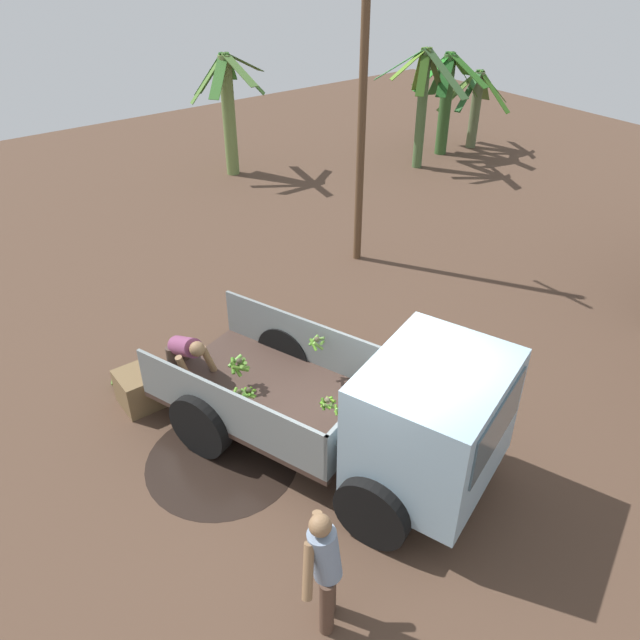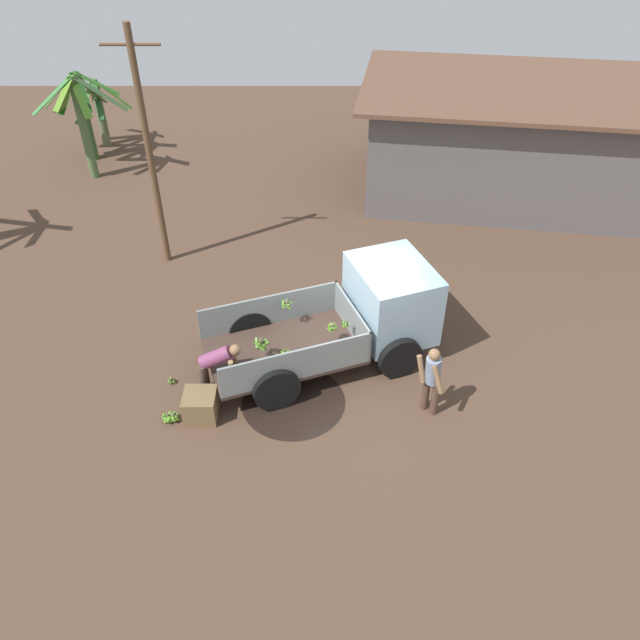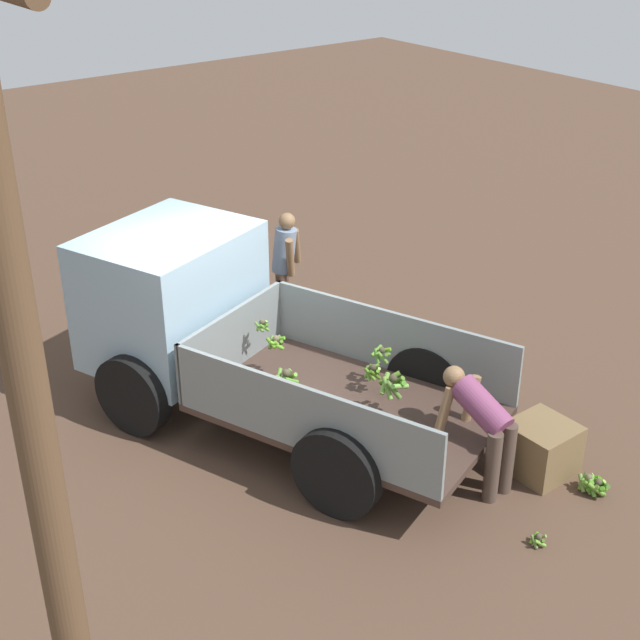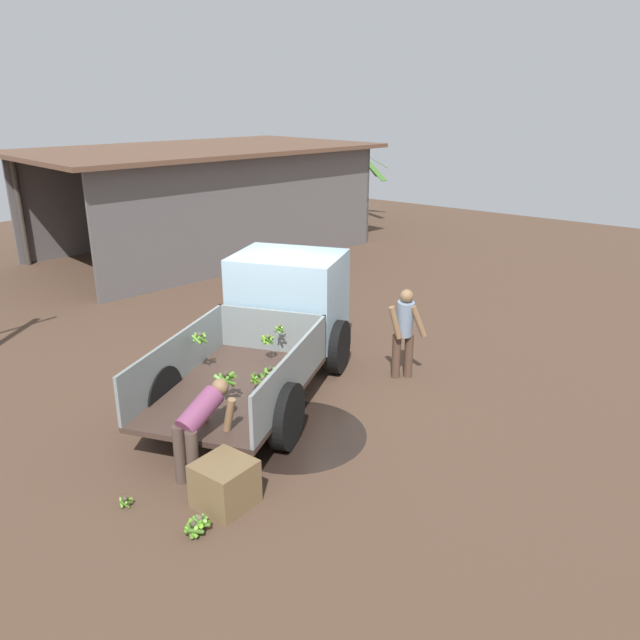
{
  "view_description": "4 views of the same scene",
  "coord_description": "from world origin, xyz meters",
  "views": [
    {
      "loc": [
        4.33,
        -4.0,
        6.27
      ],
      "look_at": [
        -1.4,
        0.25,
        1.57
      ],
      "focal_mm": 35.0,
      "sensor_mm": 36.0,
      "label": 1
    },
    {
      "loc": [
        -0.77,
        -10.23,
        9.0
      ],
      "look_at": [
        -0.77,
        -0.23,
        1.1
      ],
      "focal_mm": 35.0,
      "sensor_mm": 36.0,
      "label": 2
    },
    {
      "loc": [
        -7.73,
        4.62,
        5.69
      ],
      "look_at": [
        -0.64,
        -0.81,
        1.12
      ],
      "focal_mm": 50.0,
      "sensor_mm": 36.0,
      "label": 3
    },
    {
      "loc": [
        -7.41,
        -6.58,
        4.62
      ],
      "look_at": [
        -0.36,
        -1.21,
        1.44
      ],
      "focal_mm": 35.0,
      "sensor_mm": 36.0,
      "label": 4
    }
  ],
  "objects": [
    {
      "name": "person_worker_loading",
      "position": [
        -2.82,
        -1.18,
        0.74
      ],
      "size": [
        0.86,
        0.65,
        1.2
      ],
      "rotation": [
        0.0,
        0.0,
        0.06
      ],
      "color": "#4C3C33",
      "rests_on": "ground"
    },
    {
      "name": "banana_bunch_on_ground_2",
      "position": [
        -3.7,
        -2.0,
        0.11
      ],
      "size": [
        0.25,
        0.25,
        0.2
      ],
      "color": "#453E2C",
      "rests_on": "ground"
    },
    {
      "name": "person_foreground_visitor",
      "position": [
        1.33,
        -1.72,
        0.9
      ],
      "size": [
        0.57,
        0.61,
        1.61
      ],
      "rotation": [
        0.0,
        0.0,
        3.96
      ],
      "color": "#50382B",
      "rests_on": "ground"
    },
    {
      "name": "mud_patch_0",
      "position": [
        -1.3,
        -1.48,
        0.0
      ],
      "size": [
        2.08,
        2.08,
        0.01
      ],
      "primitive_type": "cylinder",
      "color": "black",
      "rests_on": "ground"
    },
    {
      "name": "warehouse_shed",
      "position": [
        6.04,
        7.79,
        2.34
      ],
      "size": [
        11.04,
        7.47,
        3.22
      ],
      "rotation": [
        0.0,
        0.0,
        -0.15
      ],
      "color": "#5D5859",
      "rests_on": "ground"
    },
    {
      "name": "banana_bunch_on_ground_0",
      "position": [
        -3.84,
        -0.94,
        0.07
      ],
      "size": [
        0.17,
        0.17,
        0.14
      ],
      "color": "#49422F",
      "rests_on": "ground"
    },
    {
      "name": "ground",
      "position": [
        0.0,
        0.0,
        0.0
      ],
      "size": [
        36.0,
        36.0,
        0.0
      ],
      "primitive_type": "plane",
      "color": "#50392B"
    },
    {
      "name": "banana_palm_1",
      "position": [
        13.19,
        7.28,
        1.45
      ],
      "size": [
        2.39,
        2.85,
        2.66
      ],
      "color": "#3A5F2C",
      "rests_on": "ground"
    },
    {
      "name": "wooden_crate_0",
      "position": [
        -3.07,
        -1.85,
        0.28
      ],
      "size": [
        0.63,
        0.63,
        0.56
      ],
      "primitive_type": "cube",
      "rotation": [
        0.0,
        0.0,
        1.58
      ],
      "color": "brown",
      "rests_on": "ground"
    },
    {
      "name": "banana_bunch_on_ground_1",
      "position": [
        -3.6,
        -1.98,
        0.11
      ],
      "size": [
        0.24,
        0.24,
        0.2
      ],
      "color": "brown",
      "rests_on": "ground"
    },
    {
      "name": "cargo_truck",
      "position": [
        0.26,
        0.15,
        1.07
      ],
      "size": [
        5.05,
        3.39,
        2.01
      ],
      "rotation": [
        0.0,
        0.0,
        0.35
      ],
      "color": "#423028",
      "rests_on": "ground"
    }
  ]
}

